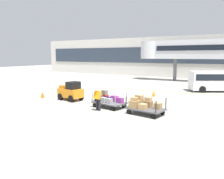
{
  "coord_description": "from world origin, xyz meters",
  "views": [
    {
      "loc": [
        7.44,
        -12.89,
        3.68
      ],
      "look_at": [
        -1.59,
        2.84,
        0.91
      ],
      "focal_mm": 35.6,
      "sensor_mm": 36.0,
      "label": 1
    }
  ],
  "objects_px": {
    "baggage_tug": "(71,91)",
    "baggage_cart_lead": "(108,100)",
    "safety_cone_near": "(154,93)",
    "baggage_cart_middle": "(143,105)",
    "safety_cone_far": "(42,95)",
    "shuttle_van": "(214,80)",
    "baggage_handler": "(98,98)"
  },
  "relations": [
    {
      "from": "baggage_tug",
      "to": "baggage_cart_lead",
      "type": "height_order",
      "value": "baggage_tug"
    },
    {
      "from": "safety_cone_near",
      "to": "baggage_cart_middle",
      "type": "bearing_deg",
      "value": -76.49
    },
    {
      "from": "safety_cone_near",
      "to": "safety_cone_far",
      "type": "xyz_separation_m",
      "value": [
        -8.35,
        -5.48,
        0.0
      ]
    },
    {
      "from": "safety_cone_near",
      "to": "shuttle_van",
      "type": "bearing_deg",
      "value": 52.78
    },
    {
      "from": "baggage_tug",
      "to": "shuttle_van",
      "type": "bearing_deg",
      "value": 48.11
    },
    {
      "from": "baggage_cart_lead",
      "to": "baggage_cart_middle",
      "type": "distance_m",
      "value": 2.95
    },
    {
      "from": "safety_cone_far",
      "to": "shuttle_van",
      "type": "bearing_deg",
      "value": 41.52
    },
    {
      "from": "baggage_handler",
      "to": "shuttle_van",
      "type": "xyz_separation_m",
      "value": [
        5.92,
        12.85,
        0.37
      ]
    },
    {
      "from": "baggage_tug",
      "to": "baggage_cart_lead",
      "type": "bearing_deg",
      "value": -8.87
    },
    {
      "from": "baggage_handler",
      "to": "shuttle_van",
      "type": "distance_m",
      "value": 14.16
    },
    {
      "from": "baggage_tug",
      "to": "baggage_cart_middle",
      "type": "bearing_deg",
      "value": -9.07
    },
    {
      "from": "baggage_cart_middle",
      "to": "baggage_cart_lead",
      "type": "bearing_deg",
      "value": 170.64
    },
    {
      "from": "baggage_tug",
      "to": "baggage_cart_middle",
      "type": "xyz_separation_m",
      "value": [
        6.9,
        -1.1,
        -0.19
      ]
    },
    {
      "from": "baggage_tug",
      "to": "safety_cone_near",
      "type": "relative_size",
      "value": 4.09
    },
    {
      "from": "baggage_tug",
      "to": "baggage_handler",
      "type": "height_order",
      "value": "baggage_tug"
    },
    {
      "from": "baggage_handler",
      "to": "safety_cone_near",
      "type": "distance_m",
      "value": 7.19
    },
    {
      "from": "baggage_tug",
      "to": "safety_cone_far",
      "type": "distance_m",
      "value": 3.01
    },
    {
      "from": "safety_cone_far",
      "to": "safety_cone_near",
      "type": "bearing_deg",
      "value": 33.27
    },
    {
      "from": "shuttle_van",
      "to": "baggage_tug",
      "type": "bearing_deg",
      "value": -131.89
    },
    {
      "from": "baggage_tug",
      "to": "shuttle_van",
      "type": "xyz_separation_m",
      "value": [
        9.84,
        10.97,
        0.48
      ]
    },
    {
      "from": "baggage_cart_lead",
      "to": "safety_cone_far",
      "type": "bearing_deg",
      "value": 177.78
    },
    {
      "from": "safety_cone_far",
      "to": "baggage_cart_lead",
      "type": "bearing_deg",
      "value": -2.22
    },
    {
      "from": "baggage_cart_middle",
      "to": "baggage_tug",
      "type": "bearing_deg",
      "value": 170.93
    },
    {
      "from": "shuttle_van",
      "to": "safety_cone_far",
      "type": "xyz_separation_m",
      "value": [
        -12.79,
        -11.32,
        -0.96
      ]
    },
    {
      "from": "baggage_tug",
      "to": "baggage_handler",
      "type": "distance_m",
      "value": 4.35
    },
    {
      "from": "baggage_cart_lead",
      "to": "shuttle_van",
      "type": "relative_size",
      "value": 0.6
    },
    {
      "from": "baggage_cart_lead",
      "to": "shuttle_van",
      "type": "distance_m",
      "value": 13.01
    },
    {
      "from": "shuttle_van",
      "to": "baggage_cart_middle",
      "type": "bearing_deg",
      "value": -103.7
    },
    {
      "from": "baggage_cart_middle",
      "to": "safety_cone_near",
      "type": "bearing_deg",
      "value": 103.51
    },
    {
      "from": "baggage_cart_lead",
      "to": "safety_cone_near",
      "type": "relative_size",
      "value": 5.6
    },
    {
      "from": "baggage_handler",
      "to": "shuttle_van",
      "type": "bearing_deg",
      "value": 65.26
    },
    {
      "from": "baggage_cart_middle",
      "to": "baggage_handler",
      "type": "relative_size",
      "value": 1.97
    }
  ]
}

